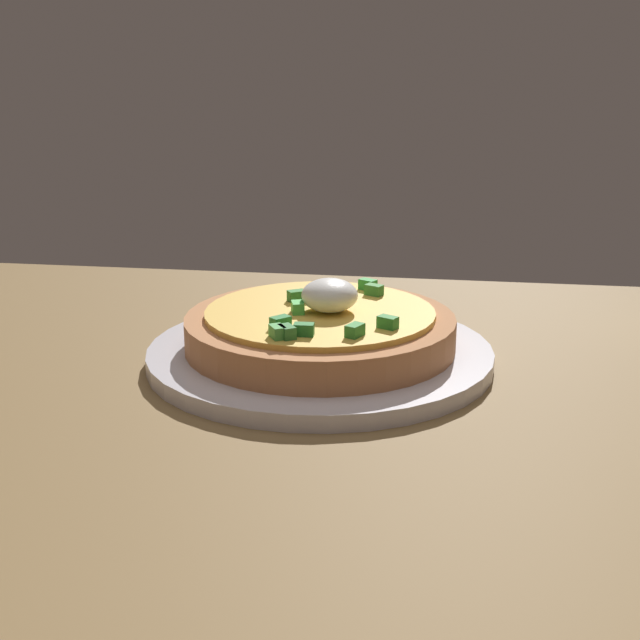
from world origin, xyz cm
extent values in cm
cube|color=olive|center=(0.00, 0.00, 1.01)|extent=(105.60, 67.24, 2.01)
cylinder|color=silver|center=(-3.36, -8.22, 2.59)|extent=(24.56, 24.56, 1.16)
cylinder|color=#C17F50|center=(-3.36, -8.22, 4.33)|extent=(19.15, 19.15, 2.32)
cylinder|color=#EEB949|center=(-3.36, -8.22, 5.70)|extent=(16.27, 16.27, 0.42)
ellipsoid|color=white|center=(-4.07, -8.04, 7.07)|extent=(3.95, 3.95, 2.33)
cube|color=#318534|center=(-8.40, -4.76, 6.31)|extent=(1.51, 1.30, 0.80)
cube|color=#298E2A|center=(-2.56, -10.69, 6.31)|extent=(0.98, 1.39, 0.80)
cube|color=green|center=(-3.79, -12.17, 6.31)|extent=(1.49, 1.44, 0.80)
cube|color=green|center=(-6.14, -14.27, 6.31)|extent=(1.51, 1.33, 0.80)
cube|color=#2A7A34|center=(-3.22, -2.37, 6.31)|extent=(1.31, 0.85, 0.80)
cube|color=#337B39|center=(-2.23, -1.74, 6.31)|extent=(1.39, 1.51, 0.80)
cube|color=#358332|center=(-6.75, -12.76, 6.31)|extent=(1.50, 1.30, 0.80)
cube|color=#297F37|center=(-1.44, -3.64, 6.31)|extent=(1.45, 1.49, 0.80)
cube|color=#307C32|center=(-1.33, -10.26, 6.31)|extent=(1.51, 1.36, 0.80)
cube|color=#4ABA4E|center=(-1.94, -7.26, 6.31)|extent=(1.14, 1.46, 0.80)
cube|color=#338A36|center=(-6.46, -2.70, 6.31)|extent=(1.28, 1.50, 0.80)
cube|color=#4BA84E|center=(-1.65, -1.65, 6.31)|extent=(1.34, 1.51, 0.80)
camera|label=1|loc=(-12.13, 48.71, 22.90)|focal=47.89mm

